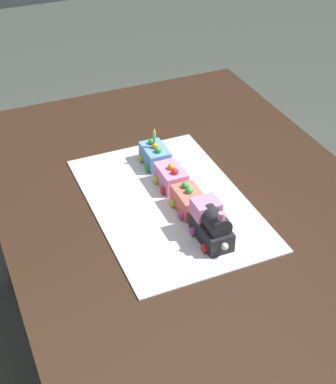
% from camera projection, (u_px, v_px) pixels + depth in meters
% --- Properties ---
extents(ground_plane, '(8.00, 8.00, 0.00)m').
position_uv_depth(ground_plane, '(183.00, 367.00, 2.00)').
color(ground_plane, '#474C44').
extents(dining_table, '(1.40, 1.00, 0.74)m').
position_uv_depth(dining_table, '(186.00, 228.00, 1.62)').
color(dining_table, '#382316').
rests_on(dining_table, ground).
extents(cake_board, '(0.60, 0.40, 0.00)m').
position_uv_depth(cake_board, '(168.00, 202.00, 1.54)').
color(cake_board, silver).
rests_on(cake_board, dining_table).
extents(cake_locomotive, '(0.14, 0.08, 0.12)m').
position_uv_depth(cake_locomotive, '(212.00, 224.00, 1.39)').
color(cake_locomotive, '#232328').
rests_on(cake_locomotive, cake_board).
extents(cake_car_flatbed_coral, '(0.10, 0.08, 0.07)m').
position_uv_depth(cake_car_flatbed_coral, '(189.00, 201.00, 1.50)').
color(cake_car_flatbed_coral, '#F27260').
rests_on(cake_car_flatbed_coral, cake_board).
extents(cake_car_gondola_bubblegum, '(0.10, 0.08, 0.07)m').
position_uv_depth(cake_car_gondola_bubblegum, '(171.00, 177.00, 1.58)').
color(cake_car_gondola_bubblegum, pink).
rests_on(cake_car_gondola_bubblegum, cake_board).
extents(cake_car_tanker_sky_blue, '(0.10, 0.08, 0.07)m').
position_uv_depth(cake_car_tanker_sky_blue, '(155.00, 155.00, 1.67)').
color(cake_car_tanker_sky_blue, '#669EEA').
rests_on(cake_car_tanker_sky_blue, cake_board).
extents(birthday_candle, '(0.01, 0.01, 0.05)m').
position_uv_depth(birthday_candle, '(154.00, 136.00, 1.63)').
color(birthday_candle, '#66D872').
rests_on(birthday_candle, cake_car_tanker_sky_blue).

